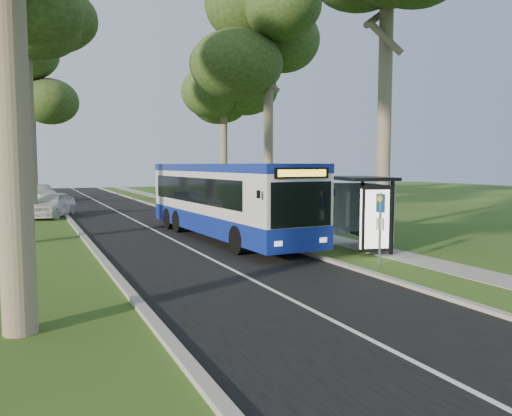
{
  "coord_description": "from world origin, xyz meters",
  "views": [
    {
      "loc": [
        -9.31,
        -14.65,
        3.32
      ],
      "look_at": [
        -1.05,
        3.17,
        1.6
      ],
      "focal_mm": 35.0,
      "sensor_mm": 36.0,
      "label": 1
    }
  ],
  "objects": [
    {
      "name": "car_silver",
      "position": [
        -8.14,
        33.62,
        0.76
      ],
      "size": [
        2.64,
        4.88,
        1.53
      ],
      "primitive_type": "imported",
      "rotation": [
        0.0,
        0.0,
        0.23
      ],
      "color": "#96989D",
      "rests_on": "ground"
    },
    {
      "name": "tree_east_c",
      "position": [
        6.8,
        18.0,
        11.74
      ],
      "size": [
        5.2,
        5.2,
        15.86
      ],
      "color": "#7A6B56",
      "rests_on": "ground"
    },
    {
      "name": "bus_shelter",
      "position": [
        2.64,
        0.73,
        2.02
      ],
      "size": [
        2.55,
        3.65,
        2.85
      ],
      "rotation": [
        0.0,
        0.0,
        -0.25
      ],
      "color": "black",
      "rests_on": "ground"
    },
    {
      "name": "bus",
      "position": [
        -1.27,
        6.0,
        1.73
      ],
      "size": [
        3.23,
        12.74,
        3.35
      ],
      "rotation": [
        0.0,
        0.0,
        0.05
      ],
      "color": "silver",
      "rests_on": "ground"
    },
    {
      "name": "road",
      "position": [
        -3.5,
        10.0,
        0.01
      ],
      "size": [
        7.0,
        100.0,
        0.02
      ],
      "primitive_type": "cube",
      "color": "black",
      "rests_on": "ground"
    },
    {
      "name": "tree_west_e",
      "position": [
        -8.5,
        38.0,
        10.65
      ],
      "size": [
        5.2,
        5.2,
        14.37
      ],
      "color": "#7A6B56",
      "rests_on": "ground"
    },
    {
      "name": "kerb_west",
      "position": [
        -7.0,
        10.0,
        0.06
      ],
      "size": [
        0.25,
        100.0,
        0.12
      ],
      "primitive_type": "cube",
      "color": "#9E9B93",
      "rests_on": "ground"
    },
    {
      "name": "tree_east_d",
      "position": [
        8.0,
        30.0,
        11.65
      ],
      "size": [
        5.2,
        5.2,
        15.74
      ],
      "color": "#7A6B56",
      "rests_on": "ground"
    },
    {
      "name": "tree_west_c",
      "position": [
        -9.0,
        18.0,
        11.43
      ],
      "size": [
        5.2,
        5.2,
        15.44
      ],
      "color": "#7A6B56",
      "rests_on": "ground"
    },
    {
      "name": "footpath",
      "position": [
        3.0,
        10.0,
        0.01
      ],
      "size": [
        1.5,
        100.0,
        0.02
      ],
      "primitive_type": "cube",
      "color": "gray",
      "rests_on": "ground"
    },
    {
      "name": "kerb_east",
      "position": [
        0.0,
        10.0,
        0.06
      ],
      "size": [
        0.25,
        100.0,
        0.12
      ],
      "primitive_type": "cube",
      "color": "#9E9B93",
      "rests_on": "ground"
    },
    {
      "name": "bus_stop_sign",
      "position": [
        1.05,
        -1.82,
        1.51
      ],
      "size": [
        0.11,
        0.34,
        2.41
      ],
      "rotation": [
        0.0,
        0.0,
        0.17
      ],
      "color": "gray",
      "rests_on": "ground"
    },
    {
      "name": "ground",
      "position": [
        0.0,
        0.0,
        0.0
      ],
      "size": [
        120.0,
        120.0,
        0.0
      ],
      "primitive_type": "plane",
      "color": "#284716",
      "rests_on": "ground"
    },
    {
      "name": "litter_bin",
      "position": [
        1.35,
        4.61,
        0.49
      ],
      "size": [
        0.56,
        0.56,
        0.97
      ],
      "rotation": [
        0.0,
        0.0,
        0.2
      ],
      "color": "black",
      "rests_on": "ground"
    },
    {
      "name": "car_white",
      "position": [
        -7.89,
        19.04,
        0.81
      ],
      "size": [
        3.56,
        5.13,
        1.62
      ],
      "primitive_type": "imported",
      "rotation": [
        0.0,
        0.0,
        -0.38
      ],
      "color": "white",
      "rests_on": "ground"
    },
    {
      "name": "centre_line",
      "position": [
        -3.5,
        10.0,
        0.02
      ],
      "size": [
        0.12,
        100.0,
        0.0
      ],
      "primitive_type": "cube",
      "color": "white",
      "rests_on": "road"
    }
  ]
}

